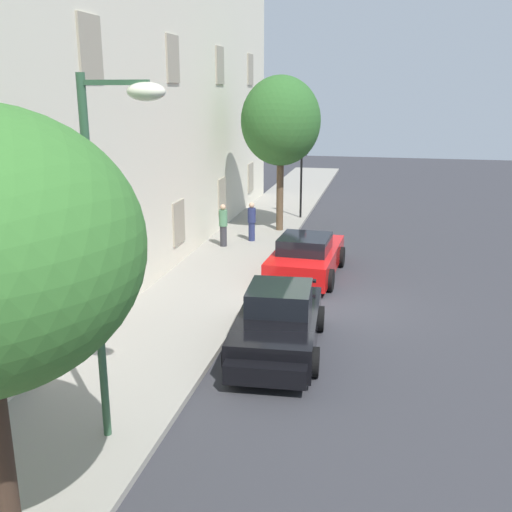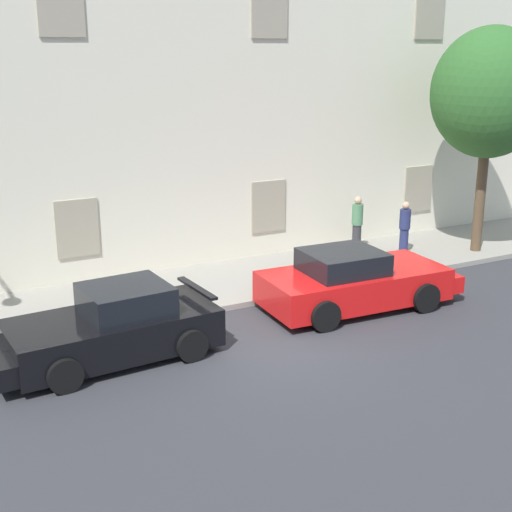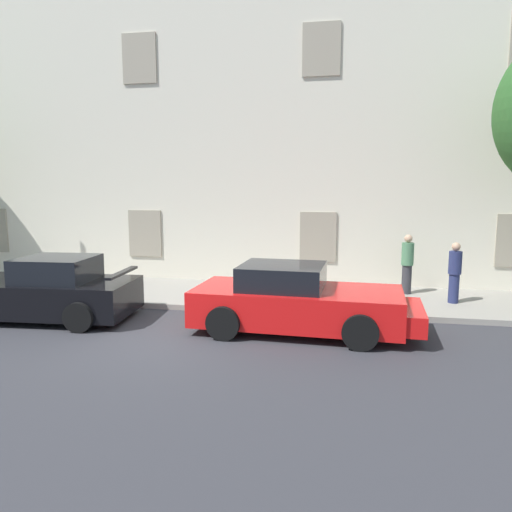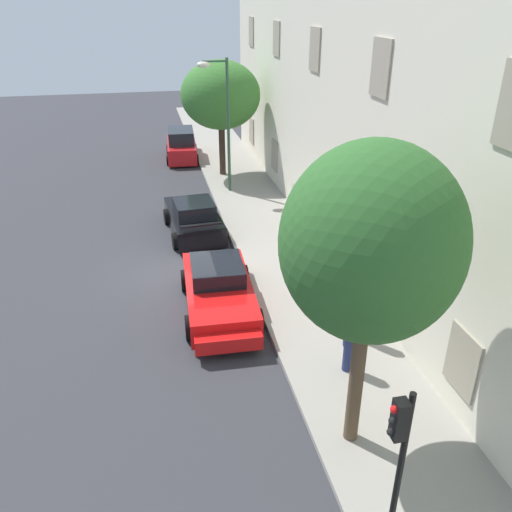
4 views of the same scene
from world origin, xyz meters
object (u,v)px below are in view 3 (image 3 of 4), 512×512
sportscar_red_lead (41,292)px  pedestrian_strolling (407,263)px  sportscar_yellow_flank (304,303)px  pedestrian_admiring (455,272)px

sportscar_red_lead → pedestrian_strolling: bearing=23.2°
sportscar_yellow_flank → pedestrian_strolling: pedestrian_strolling is taller
sportscar_yellow_flank → pedestrian_strolling: (2.53, 3.64, 0.36)m
sportscar_red_lead → pedestrian_admiring: bearing=16.3°
pedestrian_strolling → sportscar_yellow_flank: bearing=-124.8°
sportscar_red_lead → pedestrian_admiring: pedestrian_admiring is taller
pedestrian_strolling → sportscar_red_lead: bearing=-156.8°
sportscar_yellow_flank → pedestrian_strolling: bearing=55.2°
sportscar_yellow_flank → pedestrian_strolling: 4.45m
pedestrian_admiring → pedestrian_strolling: bearing=140.5°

